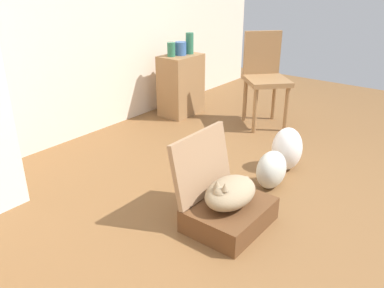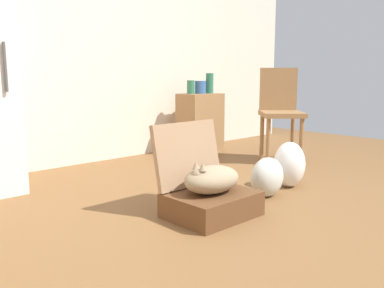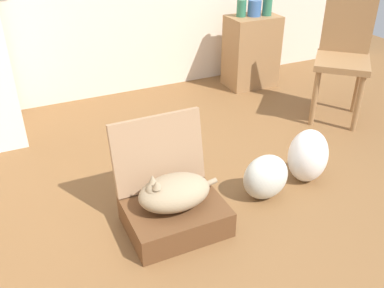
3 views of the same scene
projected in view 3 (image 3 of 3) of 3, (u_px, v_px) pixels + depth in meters
The scene contains 11 objects.
ground_plane at pixel (225, 233), 2.41m from camera, with size 7.68×7.68×0.00m, color brown.
suitcase_base at pixel (175, 216), 2.41m from camera, with size 0.54×0.44×0.16m, color brown.
suitcase_lid at pixel (158, 152), 2.44m from camera, with size 0.54×0.44×0.04m, color #9B7756.
cat at pixel (174, 192), 2.32m from camera, with size 0.49×0.28×0.21m.
plastic_bag_white at pixel (266, 177), 2.63m from camera, with size 0.30×0.21×0.30m, color silver.
plastic_bag_clear at pixel (308, 156), 2.77m from camera, with size 0.26×0.25×0.37m, color white.
side_table at pixel (251, 52), 4.16m from camera, with size 0.48×0.33×0.69m, color olive.
vase_tall at pixel (241, 8), 3.94m from camera, with size 0.09×0.09×0.15m, color #2D7051.
vase_short at pixel (268, 3), 3.95m from camera, with size 0.09×0.09×0.23m, color #2D7051.
vase_round at pixel (254, 8), 3.96m from camera, with size 0.13×0.13×0.15m, color #38609E.
chair at pixel (343, 55), 3.46m from camera, with size 0.63×0.63×0.98m.
Camera 3 is at (-0.95, -1.58, 1.64)m, focal length 39.76 mm.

